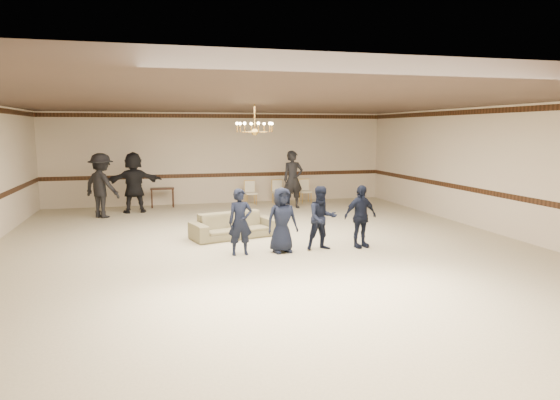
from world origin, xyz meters
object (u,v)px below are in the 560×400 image
at_px(adult_right, 293,180).
at_px(boy_d, 360,216).
at_px(banquet_chair_right, 305,191).
at_px(adult_left, 102,186).
at_px(banquet_chair_mid, 278,192).
at_px(boy_b, 282,220).
at_px(settee, 234,225).
at_px(adult_mid, 134,182).
at_px(chandelier, 255,118).
at_px(boy_c, 322,218).
at_px(console_table, 162,198).
at_px(boy_a, 240,222).
at_px(banquet_chair_left, 251,193).

bearing_deg(adult_right, boy_d, -96.50).
distance_m(boy_d, banquet_chair_right, 6.93).
bearing_deg(adult_left, banquet_chair_mid, -125.60).
height_order(boy_b, settee, boy_b).
bearing_deg(adult_mid, boy_d, 123.55).
height_order(chandelier, banquet_chair_right, chandelier).
height_order(boy_c, console_table, boy_c).
bearing_deg(boy_b, banquet_chair_mid, 68.36).
relative_size(adult_right, banquet_chair_right, 2.32).
distance_m(chandelier, banquet_chair_mid, 6.14).
relative_size(chandelier, boy_a, 0.67).
bearing_deg(boy_c, chandelier, 124.26).
distance_m(chandelier, console_table, 6.39).
bearing_deg(adult_left, chandelier, 175.59).
xyz_separation_m(boy_b, console_table, (-2.32, 7.06, -0.37)).
height_order(boy_a, adult_mid, adult_mid).
relative_size(boy_b, banquet_chair_right, 1.69).
bearing_deg(adult_mid, boy_a, 104.98).
bearing_deg(boy_a, adult_mid, 109.39).
bearing_deg(banquet_chair_left, boy_c, -93.69).
relative_size(boy_d, adult_left, 0.73).
bearing_deg(adult_mid, settee, 113.19).
xyz_separation_m(settee, banquet_chair_left, (1.44, 5.16, 0.11)).
xyz_separation_m(banquet_chair_left, banquet_chair_mid, (1.00, 0.00, 0.00)).
xyz_separation_m(chandelier, banquet_chair_mid, (1.93, 5.28, -2.46)).
distance_m(boy_a, boy_d, 2.70).
relative_size(banquet_chair_left, console_table, 1.06).
bearing_deg(adult_left, boy_d, 178.04).
bearing_deg(console_table, boy_a, -76.91).
relative_size(boy_a, adult_mid, 0.73).
xyz_separation_m(settee, adult_mid, (-2.44, 4.46, 0.66)).
xyz_separation_m(adult_mid, adult_right, (5.10, -0.40, 0.00)).
relative_size(boy_b, console_table, 1.79).
bearing_deg(boy_c, banquet_chair_mid, 81.77).
distance_m(banquet_chair_left, banquet_chair_mid, 1.00).
xyz_separation_m(boy_c, banquet_chair_mid, (0.78, 6.86, -0.29)).
xyz_separation_m(adult_mid, console_table, (0.88, 0.89, -0.63)).
relative_size(banquet_chair_right, console_table, 1.06).
bearing_deg(chandelier, banquet_chair_left, 80.01).
bearing_deg(adult_right, adult_left, 177.32).
xyz_separation_m(adult_right, banquet_chair_left, (-1.22, 1.09, -0.55)).
height_order(boy_a, banquet_chair_mid, boy_a).
height_order(adult_right, banquet_chair_mid, adult_right).
distance_m(banquet_chair_left, console_table, 3.01).
xyz_separation_m(settee, adult_right, (2.66, 4.06, 0.66)).
bearing_deg(adult_right, banquet_chair_mid, 95.82).
distance_m(adult_right, banquet_chair_right, 1.45).
distance_m(boy_b, banquet_chair_mid, 7.07).
bearing_deg(adult_left, boy_c, 173.30).
distance_m(boy_a, banquet_chair_right, 7.74).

